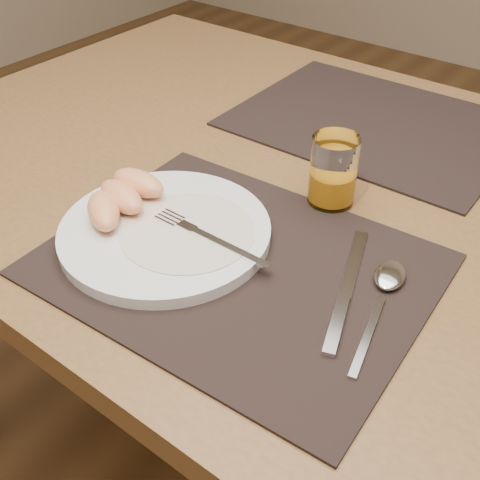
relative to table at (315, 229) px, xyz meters
The scene contains 11 objects.
ground 0.67m from the table, ahead, with size 5.00×5.00×0.00m, color brown.
table is the anchor object (origin of this frame).
placemat_near 0.24m from the table, 85.09° to the right, with size 0.45×0.35×0.00m, color black.
placemat_far 0.24m from the table, 97.01° to the left, with size 0.45×0.35×0.00m, color black.
plate 0.27m from the table, 110.31° to the right, with size 0.27×0.27×0.02m, color white.
plate_dressing 0.25m from the table, 104.18° to the right, with size 0.17×0.17×0.00m.
fork 0.25m from the table, 99.68° to the right, with size 0.17×0.02×0.00m.
knife 0.26m from the table, 51.92° to the right, with size 0.09×0.21×0.01m.
spoon 0.25m from the table, 39.10° to the right, with size 0.07×0.19×0.01m.
juice_glass 0.14m from the table, 40.90° to the right, with size 0.06×0.06×0.10m.
grapefruit_wedges 0.31m from the table, 124.25° to the right, with size 0.10×0.14×0.03m.
Camera 1 is at (0.36, -0.66, 1.22)m, focal length 45.00 mm.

